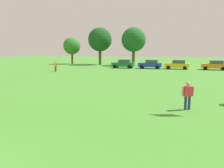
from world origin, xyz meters
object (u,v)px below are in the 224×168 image
(parked_car_yellow_2, at_px, (177,64))
(tree_far_left, at_px, (72,46))
(parked_car_blue_1, at_px, (150,64))
(bystander_midfield, at_px, (55,65))
(parked_car_orange_3, at_px, (215,65))
(parked_car_green_0, at_px, (124,64))
(adult_bystander, at_px, (188,93))
(tree_center, at_px, (100,40))
(tree_far_right, at_px, (134,40))

(parked_car_yellow_2, relative_size, tree_far_left, 0.65)
(parked_car_blue_1, bearing_deg, bystander_midfield, 38.64)
(parked_car_orange_3, bearing_deg, bystander_midfield, 25.07)
(bystander_midfield, height_order, parked_car_yellow_2, bystander_midfield)
(parked_car_orange_3, bearing_deg, parked_car_green_0, 3.29)
(adult_bystander, relative_size, bystander_midfield, 0.97)
(bystander_midfield, relative_size, parked_car_orange_3, 0.41)
(tree_far_left, relative_size, tree_center, 0.76)
(parked_car_blue_1, relative_size, tree_center, 0.49)
(parked_car_yellow_2, xyz_separation_m, tree_far_right, (-10.00, 7.42, 4.93))
(adult_bystander, distance_m, tree_far_left, 47.13)
(parked_car_yellow_2, bearing_deg, tree_center, -22.90)
(parked_car_orange_3, bearing_deg, tree_center, -16.59)
(parked_car_green_0, xyz_separation_m, tree_center, (-8.11, 8.30, 5.08))
(parked_car_green_0, bearing_deg, parked_car_blue_1, -177.21)
(parked_car_yellow_2, xyz_separation_m, tree_center, (-18.27, 7.72, 5.08))
(parked_car_blue_1, xyz_separation_m, parked_car_yellow_2, (4.91, 0.33, 0.00))
(parked_car_green_0, height_order, parked_car_blue_1, same)
(tree_far_left, bearing_deg, parked_car_green_0, -28.39)
(parked_car_orange_3, distance_m, tree_far_right, 18.52)
(adult_bystander, xyz_separation_m, tree_center, (-20.09, 37.82, 4.92))
(bystander_midfield, bearing_deg, tree_far_left, -46.06)
(parked_car_orange_3, distance_m, tree_far_left, 33.31)
(bystander_midfield, xyz_separation_m, tree_center, (0.49, 19.12, 4.89))
(adult_bystander, bearing_deg, parked_car_blue_1, -110.14)
(parked_car_green_0, bearing_deg, bystander_midfield, 51.51)
(parked_car_blue_1, height_order, tree_far_right, tree_far_right)
(parked_car_green_0, relative_size, tree_far_left, 0.65)
(parked_car_blue_1, xyz_separation_m, parked_car_orange_3, (11.31, 0.70, 0.00))
(adult_bystander, xyz_separation_m, parked_car_yellow_2, (-1.82, 30.10, -0.16))
(parked_car_blue_1, distance_m, tree_center, 16.40)
(parked_car_blue_1, xyz_separation_m, tree_center, (-13.36, 8.05, 5.08))
(parked_car_green_0, xyz_separation_m, parked_car_orange_3, (16.56, 0.95, 0.00))
(adult_bystander, relative_size, parked_car_blue_1, 0.40)
(adult_bystander, height_order, tree_far_left, tree_far_left)
(parked_car_orange_3, bearing_deg, parked_car_blue_1, 3.52)
(adult_bystander, height_order, parked_car_blue_1, adult_bystander)
(bystander_midfield, distance_m, tree_far_left, 20.84)
(tree_far_left, bearing_deg, parked_car_blue_1, -21.44)
(parked_car_green_0, relative_size, parked_car_blue_1, 1.00)
(adult_bystander, distance_m, parked_car_yellow_2, 30.16)
(tree_center, bearing_deg, adult_bystander, -62.02)
(bystander_midfield, relative_size, parked_car_yellow_2, 0.41)
(bystander_midfield, xyz_separation_m, parked_car_blue_1, (13.85, 11.07, -0.19))
(parked_car_orange_3, distance_m, tree_center, 26.24)
(adult_bystander, xyz_separation_m, tree_far_left, (-27.67, 38.00, 3.48))
(parked_car_blue_1, distance_m, tree_far_left, 22.78)
(parked_car_yellow_2, relative_size, tree_center, 0.49)
(adult_bystander, distance_m, tree_far_right, 39.63)
(parked_car_yellow_2, height_order, tree_far_right, tree_far_right)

